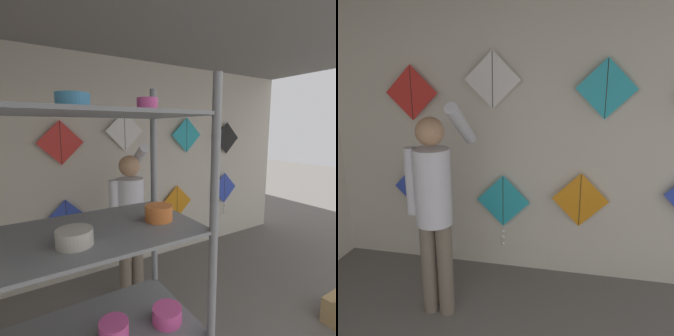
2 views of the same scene
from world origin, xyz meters
TOP-DOWN VIEW (x-y plane):
  - back_panel at (0.00, 3.75)m, footprint 5.02×0.06m
  - shopkeeper at (-0.74, 2.89)m, footprint 0.44×0.60m
  - kite_0 at (-1.24, 3.66)m, footprint 0.52×0.01m
  - kite_1 at (-0.36, 3.66)m, footprint 0.52×0.04m
  - kite_2 at (0.37, 3.66)m, footprint 0.52×0.01m
  - kite_4 at (-1.25, 3.66)m, footprint 0.52×0.01m
  - kite_5 at (-0.46, 3.66)m, footprint 0.52×0.01m
  - kite_6 at (0.53, 3.66)m, footprint 0.52×0.01m

SIDE VIEW (x-z plane):
  - kite_1 at x=-0.36m, z-range 0.32..1.05m
  - kite_2 at x=0.37m, z-range 0.54..1.05m
  - kite_0 at x=-1.24m, z-range 0.55..1.07m
  - shopkeeper at x=-0.74m, z-range 0.11..1.86m
  - back_panel at x=0.00m, z-range 0.00..2.80m
  - kite_4 at x=-1.25m, z-range 1.49..2.00m
  - kite_6 at x=0.53m, z-range 1.55..2.07m
  - kite_5 at x=-0.46m, z-range 1.61..2.13m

